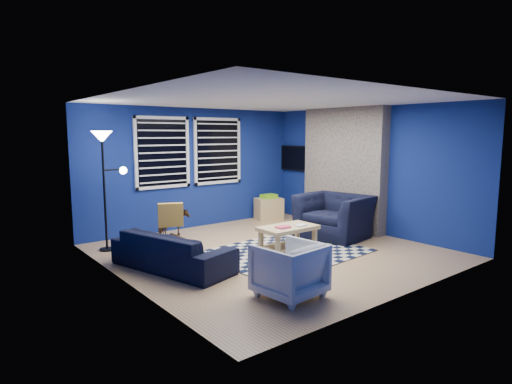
% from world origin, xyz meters
% --- Properties ---
extents(floor, '(5.00, 5.00, 0.00)m').
position_xyz_m(floor, '(0.00, 0.00, 0.00)').
color(floor, tan).
rests_on(floor, ground).
extents(ceiling, '(5.00, 5.00, 0.00)m').
position_xyz_m(ceiling, '(0.00, 0.00, 2.50)').
color(ceiling, white).
rests_on(ceiling, wall_back).
extents(wall_back, '(5.00, 0.00, 5.00)m').
position_xyz_m(wall_back, '(0.00, 2.50, 1.25)').
color(wall_back, navy).
rests_on(wall_back, floor).
extents(wall_left, '(0.00, 5.00, 5.00)m').
position_xyz_m(wall_left, '(-2.50, 0.00, 1.25)').
color(wall_left, navy).
rests_on(wall_left, floor).
extents(wall_right, '(0.00, 5.00, 5.00)m').
position_xyz_m(wall_right, '(2.50, 0.00, 1.25)').
color(wall_right, navy).
rests_on(wall_right, floor).
extents(fireplace, '(0.65, 2.00, 2.50)m').
position_xyz_m(fireplace, '(2.36, 0.50, 1.20)').
color(fireplace, gray).
rests_on(fireplace, floor).
extents(window_left, '(1.17, 0.06, 1.42)m').
position_xyz_m(window_left, '(-0.75, 2.46, 1.60)').
color(window_left, black).
rests_on(window_left, wall_back).
extents(window_right, '(1.17, 0.06, 1.42)m').
position_xyz_m(window_right, '(0.55, 2.46, 1.60)').
color(window_right, black).
rests_on(window_right, wall_back).
extents(tv, '(0.07, 1.00, 0.58)m').
position_xyz_m(tv, '(2.45, 2.00, 1.40)').
color(tv, black).
rests_on(tv, wall_right).
extents(rug, '(2.65, 2.19, 0.02)m').
position_xyz_m(rug, '(0.13, -0.18, 0.01)').
color(rug, black).
rests_on(rug, floor).
extents(sofa, '(2.04, 1.26, 0.56)m').
position_xyz_m(sofa, '(-1.74, 0.19, 0.28)').
color(sofa, black).
rests_on(sofa, floor).
extents(armchair_big, '(1.43, 1.30, 0.81)m').
position_xyz_m(armchair_big, '(1.60, 0.05, 0.41)').
color(armchair_big, black).
rests_on(armchair_big, floor).
extents(armchair_bent, '(0.79, 0.80, 0.67)m').
position_xyz_m(armchair_bent, '(-1.13, -1.66, 0.34)').
color(armchair_bent, gray).
rests_on(armchair_bent, floor).
extents(rocking_horse, '(0.35, 0.62, 0.50)m').
position_xyz_m(rocking_horse, '(-0.93, 1.71, 0.32)').
color(rocking_horse, '#482417').
rests_on(rocking_horse, floor).
extents(coffee_table, '(0.96, 0.56, 0.48)m').
position_xyz_m(coffee_table, '(0.15, -0.24, 0.33)').
color(coffee_table, '#DCB67B').
rests_on(coffee_table, rug).
extents(cabinet, '(0.68, 0.54, 0.59)m').
position_xyz_m(cabinet, '(1.72, 2.14, 0.26)').
color(cabinet, '#DCB67B').
rests_on(cabinet, floor).
extents(floor_lamp, '(0.55, 0.34, 2.02)m').
position_xyz_m(floor_lamp, '(-2.13, 1.80, 1.65)').
color(floor_lamp, black).
rests_on(floor_lamp, floor).
extents(throw_pillow, '(0.39, 0.25, 0.36)m').
position_xyz_m(throw_pillow, '(-1.59, 0.53, 0.74)').
color(throw_pillow, gold).
rests_on(throw_pillow, sofa).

